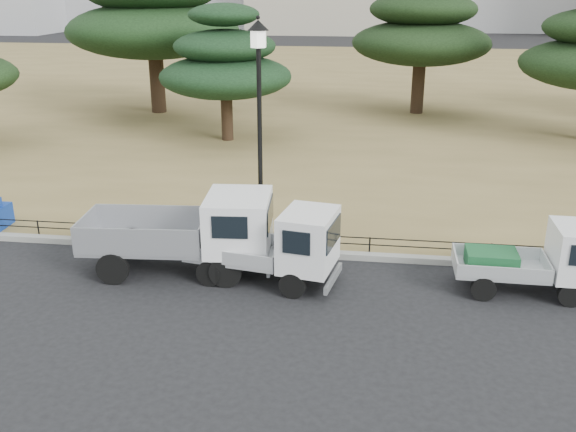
# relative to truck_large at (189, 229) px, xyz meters

# --- Properties ---
(ground) EXTENTS (220.00, 220.00, 0.00)m
(ground) POSITION_rel_truck_large_xyz_m (2.30, -1.33, -1.09)
(ground) COLOR black
(lawn) EXTENTS (120.00, 56.00, 0.15)m
(lawn) POSITION_rel_truck_large_xyz_m (2.30, 29.27, -1.01)
(lawn) COLOR olive
(lawn) RESTS_ON ground
(curb) EXTENTS (120.00, 0.25, 0.16)m
(curb) POSITION_rel_truck_large_xyz_m (2.30, 1.27, -1.01)
(curb) COLOR gray
(curb) RESTS_ON ground
(truck_large) EXTENTS (4.60, 2.12, 1.95)m
(truck_large) POSITION_rel_truck_large_xyz_m (0.00, 0.00, 0.00)
(truck_large) COLOR black
(truck_large) RESTS_ON ground
(truck_kei_front) EXTENTS (3.63, 2.00, 1.82)m
(truck_kei_front) POSITION_rel_truck_large_xyz_m (2.09, -0.30, -0.18)
(truck_kei_front) COLOR black
(truck_kei_front) RESTS_ON ground
(truck_kei_rear) EXTENTS (3.14, 1.39, 1.63)m
(truck_kei_rear) POSITION_rel_truck_large_xyz_m (8.06, -0.04, -0.27)
(truck_kei_rear) COLOR black
(truck_kei_rear) RESTS_ON ground
(street_lamp) EXTENTS (0.51, 0.51, 5.67)m
(street_lamp) POSITION_rel_truck_large_xyz_m (1.47, 1.57, 2.90)
(street_lamp) COLOR black
(street_lamp) RESTS_ON lawn
(pipe_fence) EXTENTS (38.00, 0.04, 0.40)m
(pipe_fence) POSITION_rel_truck_large_xyz_m (2.30, 1.42, -0.65)
(pipe_fence) COLOR black
(pipe_fence) RESTS_ON lawn
(pine_west_near) EXTENTS (8.77, 8.77, 8.77)m
(pine_west_near) POSITION_rel_truck_large_xyz_m (-7.17, 18.94, 4.12)
(pine_west_near) COLOR black
(pine_west_near) RESTS_ON lawn
(pine_center_left) EXTENTS (5.63, 5.63, 5.72)m
(pine_center_left) POSITION_rel_truck_large_xyz_m (-2.10, 13.15, 2.37)
(pine_center_left) COLOR black
(pine_center_left) RESTS_ON lawn
(pine_center_right) EXTENTS (7.06, 7.06, 7.49)m
(pine_center_right) POSITION_rel_truck_large_xyz_m (6.41, 20.57, 3.40)
(pine_center_right) COLOR black
(pine_center_right) RESTS_ON lawn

